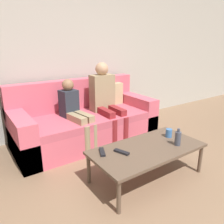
# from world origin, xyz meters

# --- Properties ---
(wall_back) EXTENTS (12.00, 0.06, 2.60)m
(wall_back) POSITION_xyz_m (0.00, 2.65, 1.30)
(wall_back) COLOR #B7B2A8
(wall_back) RESTS_ON ground_plane
(couch) EXTENTS (2.10, 0.93, 0.91)m
(couch) POSITION_xyz_m (-0.03, 2.10, 0.30)
(couch) COLOR #DB5B70
(couch) RESTS_ON ground_plane
(coffee_table) EXTENTS (1.24, 0.63, 0.37)m
(coffee_table) POSITION_xyz_m (0.06, 0.84, 0.34)
(coffee_table) COLOR brown
(coffee_table) RESTS_ON ground_plane
(person_adult) EXTENTS (0.36, 0.64, 1.18)m
(person_adult) POSITION_xyz_m (0.27, 2.01, 0.67)
(person_adult) COLOR maroon
(person_adult) RESTS_ON ground_plane
(person_child) EXTENTS (0.31, 0.66, 0.97)m
(person_child) POSITION_xyz_m (-0.26, 1.96, 0.55)
(person_child) COLOR #9E8966
(person_child) RESTS_ON ground_plane
(cup_near) EXTENTS (0.08, 0.08, 0.10)m
(cup_near) POSITION_xyz_m (0.46, 0.90, 0.42)
(cup_near) COLOR #3D70B2
(cup_near) RESTS_ON coffee_table
(tv_remote_0) EXTENTS (0.11, 0.17, 0.02)m
(tv_remote_0) POSITION_xyz_m (-0.41, 1.01, 0.38)
(tv_remote_0) COLOR black
(tv_remote_0) RESTS_ON coffee_table
(tv_remote_1) EXTENTS (0.10, 0.18, 0.02)m
(tv_remote_1) POSITION_xyz_m (-0.24, 0.90, 0.38)
(tv_remote_1) COLOR black
(tv_remote_1) RESTS_ON coffee_table
(bottle) EXTENTS (0.07, 0.07, 0.19)m
(bottle) POSITION_xyz_m (0.38, 0.69, 0.45)
(bottle) COLOR #424756
(bottle) RESTS_ON coffee_table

